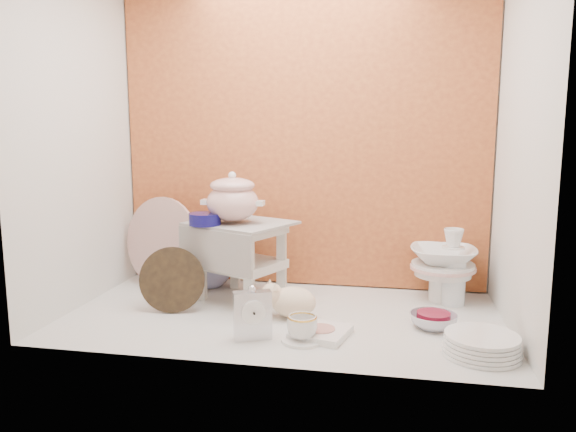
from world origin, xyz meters
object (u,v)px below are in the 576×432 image
object	(u,v)px
soup_tureen	(233,197)
porcelain_tower	(443,264)
gold_rim_teacup	(302,327)
crystal_bowl	(433,321)
floral_platter	(162,243)
mantel_clock	(252,313)
dinner_plate_stack	(482,345)
blue_white_vase	(207,260)
plush_pig	(293,302)
step_stool	(241,261)

from	to	relation	value
soup_tureen	porcelain_tower	world-z (taller)	soup_tureen
soup_tureen	gold_rim_teacup	size ratio (longest dim) A/B	2.42
crystal_bowl	porcelain_tower	bearing A→B (deg)	80.41
floral_platter	mantel_clock	size ratio (longest dim) A/B	2.21
floral_platter	crystal_bowl	bearing A→B (deg)	-14.80
dinner_plate_stack	porcelain_tower	bearing A→B (deg)	97.67
crystal_bowl	floral_platter	bearing A→B (deg)	165.20
blue_white_vase	porcelain_tower	bearing A→B (deg)	-1.18
floral_platter	soup_tureen	bearing A→B (deg)	-20.04
mantel_clock	dinner_plate_stack	bearing A→B (deg)	-23.14
mantel_clock	crystal_bowl	size ratio (longest dim) A/B	1.10
gold_rim_teacup	dinner_plate_stack	distance (m)	0.63
plush_pig	soup_tureen	bearing A→B (deg)	161.19
mantel_clock	porcelain_tower	xyz separation A→B (m)	(0.73, 0.62, 0.07)
blue_white_vase	step_stool	bearing A→B (deg)	-37.41
step_stool	mantel_clock	world-z (taller)	step_stool
step_stool	dinner_plate_stack	size ratio (longest dim) A/B	1.56
crystal_bowl	porcelain_tower	distance (m)	0.40
soup_tureen	blue_white_vase	bearing A→B (deg)	133.69
gold_rim_teacup	porcelain_tower	xyz separation A→B (m)	(0.55, 0.60, 0.11)
step_stool	porcelain_tower	size ratio (longest dim) A/B	1.24
step_stool	crystal_bowl	distance (m)	0.88
gold_rim_teacup	mantel_clock	bearing A→B (deg)	-176.40
soup_tureen	gold_rim_teacup	distance (m)	0.71
floral_platter	gold_rim_teacup	bearing A→B (deg)	-35.72
blue_white_vase	gold_rim_teacup	bearing A→B (deg)	-47.20
dinner_plate_stack	floral_platter	bearing A→B (deg)	157.99
crystal_bowl	step_stool	bearing A→B (deg)	165.14
floral_platter	mantel_clock	bearing A→B (deg)	-43.71
porcelain_tower	soup_tureen	bearing A→B (deg)	-168.83
mantel_clock	gold_rim_teacup	xyz separation A→B (m)	(0.18, 0.01, -0.05)
plush_pig	crystal_bowl	distance (m)	0.56
step_stool	crystal_bowl	world-z (taller)	step_stool
mantel_clock	plush_pig	world-z (taller)	mantel_clock
dinner_plate_stack	porcelain_tower	world-z (taller)	porcelain_tower
porcelain_tower	blue_white_vase	bearing A→B (deg)	178.82
step_stool	crystal_bowl	xyz separation A→B (m)	(0.84, -0.22, -0.15)
mantel_clock	dinner_plate_stack	xyz separation A→B (m)	(0.81, 0.01, -0.06)
gold_rim_teacup	step_stool	bearing A→B (deg)	128.03
step_stool	crystal_bowl	size ratio (longest dim) A/B	2.27
step_stool	mantel_clock	bearing A→B (deg)	-44.94
step_stool	mantel_clock	xyz separation A→B (m)	(0.17, -0.47, -0.08)
floral_platter	porcelain_tower	xyz separation A→B (m)	(1.34, 0.03, -0.06)
dinner_plate_stack	crystal_bowl	bearing A→B (deg)	121.38
soup_tureen	mantel_clock	bearing A→B (deg)	-65.26
crystal_bowl	dinner_plate_stack	bearing A→B (deg)	-58.62
step_stool	soup_tureen	distance (m)	0.30
blue_white_vase	mantel_clock	distance (m)	0.75
blue_white_vase	crystal_bowl	xyz separation A→B (m)	(1.06, -0.39, -0.10)
soup_tureen	floral_platter	bearing A→B (deg)	159.96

